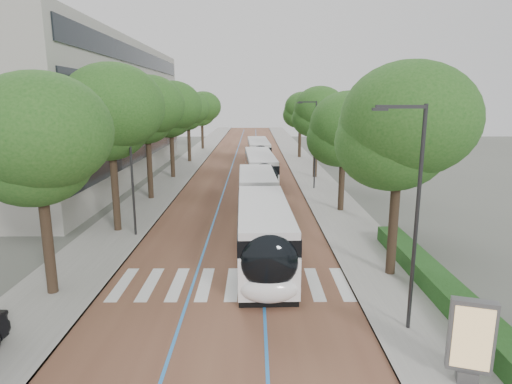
% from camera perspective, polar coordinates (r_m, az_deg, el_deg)
% --- Properties ---
extents(ground, '(160.00, 160.00, 0.00)m').
position_cam_1_polar(ground, '(19.08, -3.93, -13.41)').
color(ground, '#51544C').
rests_on(ground, ground).
extents(road, '(11.00, 140.00, 0.02)m').
position_cam_1_polar(road, '(57.76, -1.43, 4.05)').
color(road, brown).
rests_on(road, ground).
extents(sidewalk_left, '(4.00, 140.00, 0.12)m').
position_cam_1_polar(sidewalk_left, '(58.39, -8.83, 4.05)').
color(sidewalk_left, gray).
rests_on(sidewalk_left, ground).
extents(sidewalk_right, '(4.00, 140.00, 0.12)m').
position_cam_1_polar(sidewalk_right, '(58.08, 6.00, 4.09)').
color(sidewalk_right, gray).
rests_on(sidewalk_right, ground).
extents(kerb_left, '(0.20, 140.00, 0.14)m').
position_cam_1_polar(kerb_left, '(58.14, -6.97, 4.07)').
color(kerb_left, gray).
rests_on(kerb_left, ground).
extents(kerb_right, '(0.20, 140.00, 0.14)m').
position_cam_1_polar(kerb_right, '(57.91, 4.13, 4.10)').
color(kerb_right, gray).
rests_on(kerb_right, ground).
extents(zebra_crossing, '(10.55, 3.60, 0.01)m').
position_cam_1_polar(zebra_crossing, '(19.96, -3.16, -12.11)').
color(zebra_crossing, silver).
rests_on(zebra_crossing, ground).
extents(lane_line_left, '(0.12, 126.00, 0.01)m').
position_cam_1_polar(lane_line_left, '(57.81, -3.02, 4.06)').
color(lane_line_left, blue).
rests_on(lane_line_left, road).
extents(lane_line_right, '(0.12, 126.00, 0.01)m').
position_cam_1_polar(lane_line_right, '(57.75, 0.16, 4.07)').
color(lane_line_right, blue).
rests_on(lane_line_right, road).
extents(office_building, '(18.11, 40.00, 14.00)m').
position_cam_1_polar(office_building, '(49.68, -25.22, 9.67)').
color(office_building, '#9A988F').
rests_on(office_building, ground).
extents(hedge, '(1.20, 14.00, 0.80)m').
position_cam_1_polar(hedge, '(20.41, 23.00, -11.04)').
color(hedge, '#1A3B14').
rests_on(hedge, sidewalk_right).
extents(streetlight_near, '(1.82, 0.20, 8.00)m').
position_cam_1_polar(streetlight_near, '(15.54, 20.18, -1.28)').
color(streetlight_near, '#28282A').
rests_on(streetlight_near, sidewalk_right).
extents(streetlight_far, '(1.82, 0.20, 8.00)m').
position_cam_1_polar(streetlight_far, '(39.68, 7.67, 7.19)').
color(streetlight_far, '#28282A').
rests_on(streetlight_far, sidewalk_right).
extents(lamp_post_left, '(0.14, 0.14, 8.00)m').
position_cam_1_polar(lamp_post_left, '(26.52, -16.23, 2.80)').
color(lamp_post_left, '#28282A').
rests_on(lamp_post_left, sidewalk_left).
extents(trees_left, '(6.08, 60.70, 9.82)m').
position_cam_1_polar(trees_left, '(42.74, -12.18, 10.06)').
color(trees_left, black).
rests_on(trees_left, ground).
extents(trees_right, '(5.98, 47.51, 9.35)m').
position_cam_1_polar(trees_right, '(36.90, 10.04, 9.33)').
color(trees_right, black).
rests_on(trees_right, ground).
extents(lead_bus, '(3.04, 18.46, 3.20)m').
position_cam_1_polar(lead_bus, '(25.09, 0.58, -3.06)').
color(lead_bus, black).
rests_on(lead_bus, ground).
extents(bus_queued_0, '(3.11, 12.50, 3.20)m').
position_cam_1_polar(bus_queued_0, '(40.66, 0.56, 2.88)').
color(bus_queued_0, white).
rests_on(bus_queued_0, ground).
extents(bus_queued_1, '(2.94, 12.48, 3.20)m').
position_cam_1_polar(bus_queued_1, '(54.21, 0.33, 5.24)').
color(bus_queued_1, white).
rests_on(bus_queued_1, ground).
extents(ad_panel, '(1.28, 0.69, 2.57)m').
position_cam_1_polar(ad_panel, '(14.45, 26.73, -17.18)').
color(ad_panel, '#59595B').
rests_on(ad_panel, sidewalk_right).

